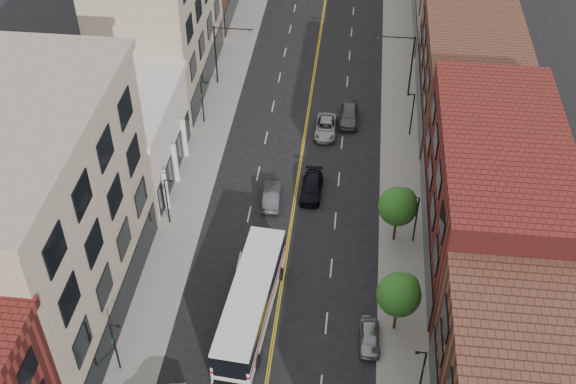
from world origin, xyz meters
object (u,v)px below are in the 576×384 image
(car_parked_far, at_px, (370,337))
(car_lane_behind, at_px, (272,196))
(city_bus, at_px, (251,300))
(car_lane_b, at_px, (326,127))
(car_lane_c, at_px, (349,115))
(car_lane_a, at_px, (312,187))

(car_parked_far, distance_m, car_lane_behind, 18.21)
(city_bus, bearing_deg, car_lane_b, 85.28)
(city_bus, xyz_separation_m, car_parked_far, (9.40, -1.50, -1.35))
(city_bus, height_order, car_lane_b, city_bus)
(car_parked_far, height_order, car_lane_b, car_lane_b)
(city_bus, distance_m, car_lane_behind, 14.08)
(car_parked_far, relative_size, car_lane_c, 0.80)
(car_lane_a, height_order, car_lane_c, car_lane_c)
(car_lane_behind, bearing_deg, car_parked_far, 118.39)
(car_lane_b, relative_size, car_lane_c, 1.01)
(city_bus, distance_m, car_lane_c, 28.79)
(city_bus, bearing_deg, car_lane_c, 81.45)
(car_parked_far, bearing_deg, car_lane_behind, 118.68)
(car_lane_a, xyz_separation_m, car_lane_b, (0.66, 9.98, -0.02))
(car_lane_a, bearing_deg, car_parked_far, -69.63)
(car_lane_a, xyz_separation_m, car_lane_c, (2.99, 12.36, 0.12))
(car_lane_behind, bearing_deg, car_lane_a, -158.83)
(car_lane_b, bearing_deg, city_bus, -99.09)
(car_lane_b, bearing_deg, car_parked_far, -78.95)
(car_lane_behind, height_order, car_lane_c, car_lane_c)
(car_lane_behind, relative_size, car_lane_a, 0.91)
(car_lane_a, bearing_deg, car_lane_behind, -154.30)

